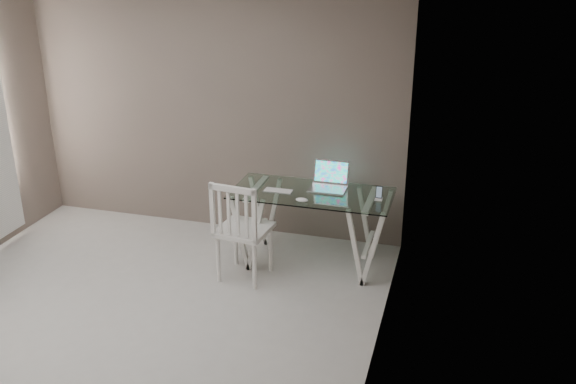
# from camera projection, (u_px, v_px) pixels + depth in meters

# --- Properties ---
(room) EXTENTS (4.50, 4.52, 2.71)m
(room) POSITION_uv_depth(u_px,v_px,m) (85.00, 129.00, 4.50)
(room) COLOR #ABA9A4
(room) RESTS_ON ground
(desk) EXTENTS (1.50, 0.70, 0.75)m
(desk) POSITION_uv_depth(u_px,v_px,m) (312.00, 228.00, 6.13)
(desk) COLOR silver
(desk) RESTS_ON ground
(chair) EXTENTS (0.49, 0.49, 0.99)m
(chair) POSITION_uv_depth(u_px,v_px,m) (240.00, 227.00, 5.77)
(chair) COLOR silver
(chair) RESTS_ON ground
(laptop) EXTENTS (0.35, 0.32, 0.24)m
(laptop) POSITION_uv_depth(u_px,v_px,m) (329.00, 182.00, 6.10)
(laptop) COLOR #B3B3B8
(laptop) RESTS_ON desk
(keyboard) EXTENTS (0.28, 0.12, 0.01)m
(keyboard) POSITION_uv_depth(u_px,v_px,m) (278.00, 191.00, 6.03)
(keyboard) COLOR silver
(keyboard) RESTS_ON desk
(mouse) EXTENTS (0.11, 0.07, 0.04)m
(mouse) POSITION_uv_depth(u_px,v_px,m) (302.00, 200.00, 5.78)
(mouse) COLOR white
(mouse) RESTS_ON desk
(phone_dock) EXTENTS (0.07, 0.07, 0.13)m
(phone_dock) POSITION_uv_depth(u_px,v_px,m) (379.00, 196.00, 5.82)
(phone_dock) COLOR white
(phone_dock) RESTS_ON desk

